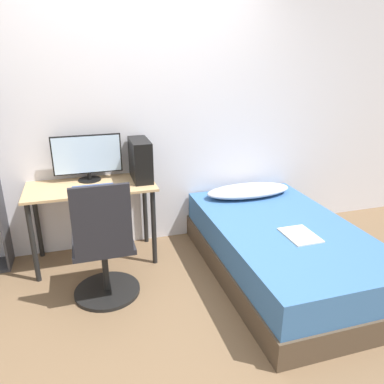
{
  "coord_description": "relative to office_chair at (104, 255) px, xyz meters",
  "views": [
    {
      "loc": [
        -0.56,
        -2.16,
        1.85
      ],
      "look_at": [
        0.3,
        0.68,
        0.75
      ],
      "focal_mm": 35.0,
      "sensor_mm": 36.0,
      "label": 1
    }
  ],
  "objects": [
    {
      "name": "ground_plane",
      "position": [
        0.47,
        -0.48,
        -0.39
      ],
      "size": [
        14.0,
        14.0,
        0.0
      ],
      "primitive_type": "plane",
      "color": "brown"
    },
    {
      "name": "bed",
      "position": [
        1.51,
        -0.09,
        -0.15
      ],
      "size": [
        1.17,
        2.0,
        0.47
      ],
      "color": "#4C3D2D",
      "rests_on": "ground_plane"
    },
    {
      "name": "pc_tower",
      "position": [
        0.42,
        0.68,
        0.55
      ],
      "size": [
        0.16,
        0.4,
        0.37
      ],
      "color": "black",
      "rests_on": "desk"
    },
    {
      "name": "keyboard",
      "position": [
        -0.02,
        0.52,
        0.37
      ],
      "size": [
        0.35,
        0.15,
        0.02
      ],
      "color": "#33477A",
      "rests_on": "desk"
    },
    {
      "name": "mouse",
      "position": [
        0.2,
        0.52,
        0.37
      ],
      "size": [
        0.06,
        0.09,
        0.02
      ],
      "color": "black",
      "rests_on": "desk"
    },
    {
      "name": "monitor",
      "position": [
        -0.04,
        0.79,
        0.58
      ],
      "size": [
        0.61,
        0.21,
        0.42
      ],
      "color": "black",
      "rests_on": "desk"
    },
    {
      "name": "magazine",
      "position": [
        1.53,
        -0.3,
        0.09
      ],
      "size": [
        0.24,
        0.32,
        0.01
      ],
      "color": "silver",
      "rests_on": "bed"
    },
    {
      "name": "pillow",
      "position": [
        1.51,
        0.64,
        0.14
      ],
      "size": [
        0.89,
        0.36,
        0.11
      ],
      "color": "#B2B7C6",
      "rests_on": "bed"
    },
    {
      "name": "office_chair",
      "position": [
        0.0,
        0.0,
        0.0
      ],
      "size": [
        0.53,
        0.53,
        1.01
      ],
      "color": "black",
      "rests_on": "ground_plane"
    },
    {
      "name": "wall_back",
      "position": [
        0.47,
        0.93,
        0.86
      ],
      "size": [
        8.0,
        0.05,
        2.5
      ],
      "color": "silver",
      "rests_on": "ground_plane"
    },
    {
      "name": "desk",
      "position": [
        -0.04,
        0.63,
        0.24
      ],
      "size": [
        1.13,
        0.54,
        0.75
      ],
      "color": "tan",
      "rests_on": "ground_plane"
    }
  ]
}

